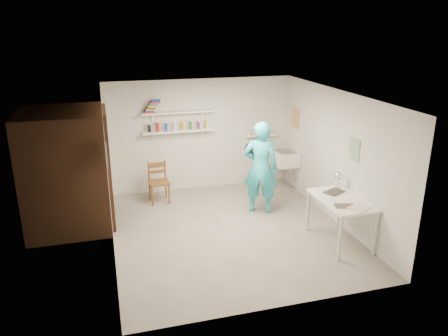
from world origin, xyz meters
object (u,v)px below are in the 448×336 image
object	(u,v)px
wall_clock	(253,150)
wooden_chair	(159,182)
work_table	(340,221)
belfast_sink	(285,158)
desk_lamp	(339,176)
man	(261,168)

from	to	relation	value
wall_clock	wooden_chair	world-z (taller)	wall_clock
wooden_chair	work_table	bearing A→B (deg)	-46.57
wall_clock	wooden_chair	bearing A→B (deg)	179.60
belfast_sink	work_table	bearing A→B (deg)	-92.45
belfast_sink	work_table	distance (m)	2.60
desk_lamp	man	bearing A→B (deg)	134.23
belfast_sink	man	distance (m)	1.43
belfast_sink	desk_lamp	distance (m)	2.13
wall_clock	desk_lamp	xyz separation A→B (m)	(1.13, -1.27, -0.20)
belfast_sink	wall_clock	distance (m)	1.43
belfast_sink	man	size ratio (longest dim) A/B	0.33
man	work_table	bearing A→B (deg)	143.28
wooden_chair	work_table	world-z (taller)	wooden_chair
belfast_sink	man	bearing A→B (deg)	-132.67
wooden_chair	belfast_sink	bearing A→B (deg)	-2.09
man	desk_lamp	size ratio (longest dim) A/B	12.28
wooden_chair	work_table	size ratio (longest dim) A/B	0.73
desk_lamp	wall_clock	bearing A→B (deg)	131.71
belfast_sink	work_table	world-z (taller)	belfast_sink
man	wall_clock	xyz separation A→B (m)	(-0.09, 0.20, 0.30)
wall_clock	work_table	distance (m)	2.13
work_table	desk_lamp	world-z (taller)	desk_lamp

